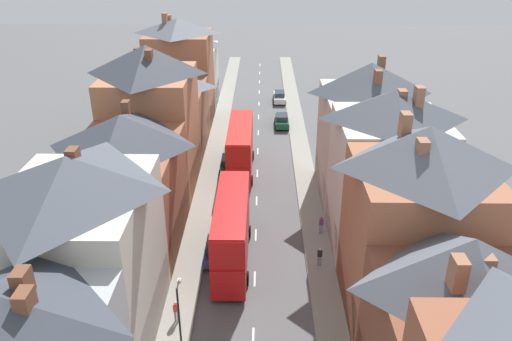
% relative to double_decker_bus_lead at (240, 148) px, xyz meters
% --- Properties ---
extents(pavement_left, '(2.20, 104.00, 0.14)m').
position_rel_double_decker_bus_lead_xyz_m(pavement_left, '(-3.29, 1.58, -2.75)').
color(pavement_left, gray).
rests_on(pavement_left, ground).
extents(pavement_right, '(2.20, 104.00, 0.14)m').
position_rel_double_decker_bus_lead_xyz_m(pavement_right, '(6.91, 1.58, -2.75)').
color(pavement_right, gray).
rests_on(pavement_right, ground).
extents(centre_line_dashes, '(0.14, 97.80, 0.01)m').
position_rel_double_decker_bus_lead_xyz_m(centre_line_dashes, '(1.81, -0.42, -2.81)').
color(centre_line_dashes, silver).
rests_on(centre_line_dashes, ground).
extents(terrace_row_left, '(8.00, 75.47, 14.32)m').
position_rel_double_decker_bus_lead_xyz_m(terrace_row_left, '(-8.38, -10.93, 3.21)').
color(terrace_row_left, silver).
rests_on(terrace_row_left, ground).
extents(terrace_row_right, '(8.00, 50.21, 13.71)m').
position_rel_double_decker_bus_lead_xyz_m(terrace_row_right, '(12.00, -25.07, 3.66)').
color(terrace_row_right, beige).
rests_on(terrace_row_right, ground).
extents(double_decker_bus_lead, '(2.74, 10.80, 5.30)m').
position_rel_double_decker_bus_lead_xyz_m(double_decker_bus_lead, '(0.00, 0.00, 0.00)').
color(double_decker_bus_lead, red).
rests_on(double_decker_bus_lead, ground).
extents(double_decker_bus_mid_street, '(2.74, 10.80, 5.30)m').
position_rel_double_decker_bus_lead_xyz_m(double_decker_bus_mid_street, '(0.00, -15.97, 0.00)').
color(double_decker_bus_mid_street, red).
rests_on(double_decker_bus_mid_street, ground).
extents(car_near_blue, '(1.90, 3.92, 1.59)m').
position_rel_double_decker_bus_lead_xyz_m(car_near_blue, '(-1.29, -15.79, -2.02)').
color(car_near_blue, navy).
rests_on(car_near_blue, ground).
extents(car_near_silver, '(1.90, 4.39, 1.67)m').
position_rel_double_decker_bus_lead_xyz_m(car_near_silver, '(-1.29, 0.26, -1.97)').
color(car_near_silver, '#144728').
rests_on(car_near_silver, ground).
extents(car_parked_right_a, '(1.90, 4.56, 1.67)m').
position_rel_double_decker_bus_lead_xyz_m(car_parked_right_a, '(4.91, 24.41, -1.98)').
color(car_parked_right_a, silver).
rests_on(car_parked_right_a, ground).
extents(car_mid_black, '(1.90, 4.35, 1.69)m').
position_rel_double_decker_bus_lead_xyz_m(car_mid_black, '(4.91, 13.91, -1.97)').
color(car_mid_black, '#144728').
rests_on(car_mid_black, ground).
extents(pedestrian_mid_left, '(0.36, 0.22, 1.61)m').
position_rel_double_decker_bus_lead_xyz_m(pedestrian_mid_left, '(-3.29, -23.10, -1.78)').
color(pedestrian_mid_left, gray).
rests_on(pedestrian_mid_left, pavement_left).
extents(pedestrian_mid_right, '(0.36, 0.22, 1.61)m').
position_rel_double_decker_bus_lead_xyz_m(pedestrian_mid_right, '(6.78, -16.85, -1.78)').
color(pedestrian_mid_right, gray).
rests_on(pedestrian_mid_right, pavement_right).
extents(pedestrian_far_left, '(0.36, 0.22, 1.61)m').
position_rel_double_decker_bus_lead_xyz_m(pedestrian_far_left, '(7.38, -12.30, -1.78)').
color(pedestrian_far_left, gray).
rests_on(pedestrian_far_left, pavement_right).
extents(street_lamp, '(0.20, 1.12, 5.50)m').
position_rel_double_decker_bus_lead_xyz_m(street_lamp, '(-2.44, -26.21, 0.43)').
color(street_lamp, black).
rests_on(street_lamp, ground).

